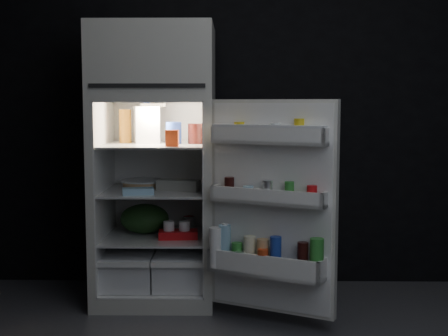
{
  "coord_description": "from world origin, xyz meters",
  "views": [
    {
      "loc": [
        -0.27,
        -2.72,
        1.3
      ],
      "look_at": [
        -0.32,
        1.0,
        0.9
      ],
      "focal_mm": 50.0,
      "sensor_mm": 36.0,
      "label": 1
    }
  ],
  "objects_px": {
    "refrigerator": "(156,154)",
    "yogurt_tray": "(178,234)",
    "egg_carton": "(178,185)",
    "milk_jug": "(147,125)",
    "fridge_door": "(270,210)"
  },
  "relations": [
    {
      "from": "refrigerator",
      "to": "yogurt_tray",
      "type": "xyz_separation_m",
      "value": [
        0.15,
        -0.12,
        -0.5
      ]
    },
    {
      "from": "yogurt_tray",
      "to": "egg_carton",
      "type": "bearing_deg",
      "value": 88.87
    },
    {
      "from": "refrigerator",
      "to": "milk_jug",
      "type": "distance_m",
      "value": 0.2
    },
    {
      "from": "yogurt_tray",
      "to": "refrigerator",
      "type": "bearing_deg",
      "value": 136.82
    },
    {
      "from": "refrigerator",
      "to": "egg_carton",
      "type": "xyz_separation_m",
      "value": [
        0.15,
        -0.07,
        -0.19
      ]
    },
    {
      "from": "egg_carton",
      "to": "yogurt_tray",
      "type": "xyz_separation_m",
      "value": [
        0.0,
        -0.06,
        -0.31
      ]
    },
    {
      "from": "fridge_door",
      "to": "egg_carton",
      "type": "height_order",
      "value": "fridge_door"
    },
    {
      "from": "milk_jug",
      "to": "fridge_door",
      "type": "bearing_deg",
      "value": -50.3
    },
    {
      "from": "milk_jug",
      "to": "egg_carton",
      "type": "relative_size",
      "value": 0.89
    },
    {
      "from": "refrigerator",
      "to": "milk_jug",
      "type": "relative_size",
      "value": 7.42
    },
    {
      "from": "fridge_door",
      "to": "refrigerator",
      "type": "bearing_deg",
      "value": 142.69
    },
    {
      "from": "egg_carton",
      "to": "fridge_door",
      "type": "bearing_deg",
      "value": -25.68
    },
    {
      "from": "milk_jug",
      "to": "egg_carton",
      "type": "xyz_separation_m",
      "value": [
        0.21,
        -0.09,
        -0.38
      ]
    },
    {
      "from": "egg_carton",
      "to": "yogurt_tray",
      "type": "relative_size",
      "value": 1.09
    },
    {
      "from": "refrigerator",
      "to": "egg_carton",
      "type": "distance_m",
      "value": 0.26
    }
  ]
}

